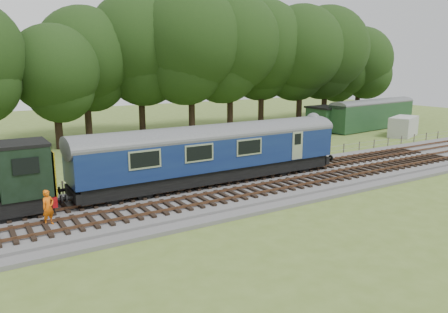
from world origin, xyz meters
TOP-DOWN VIEW (x-y plane):
  - ground at (0.00, 0.00)m, footprint 120.00×120.00m
  - ballast at (0.00, 0.00)m, footprint 70.00×7.00m
  - track_north at (0.00, 1.40)m, footprint 67.20×2.40m
  - track_south at (0.00, -1.60)m, footprint 67.20×2.40m
  - fence at (0.00, 4.50)m, footprint 64.00×0.12m
  - tree_line at (0.00, 22.00)m, footprint 70.00×8.00m
  - dmu_railcar at (-3.23, 1.40)m, footprint 18.05×2.86m
  - worker at (-13.77, -0.98)m, footprint 0.75×0.66m
  - parked_coach at (26.80, 13.75)m, footprint 14.28×3.99m
  - shed at (20.57, 15.57)m, footprint 3.80×3.80m
  - caravan at (25.35, 8.27)m, footprint 4.91×3.65m

SIDE VIEW (x-z plane):
  - ground at x=0.00m, z-range 0.00..0.00m
  - fence at x=0.00m, z-range -0.50..0.50m
  - tree_line at x=0.00m, z-range -9.00..9.00m
  - ballast at x=0.00m, z-range 0.00..0.35m
  - track_north at x=0.00m, z-range 0.31..0.52m
  - track_south at x=0.00m, z-range 0.31..0.52m
  - caravan at x=25.35m, z-range 0.00..2.16m
  - worker at x=-13.77m, z-range 0.35..2.08m
  - shed at x=20.57m, z-range 0.02..2.99m
  - parked_coach at x=26.80m, z-range 0.22..3.82m
  - dmu_railcar at x=-3.23m, z-range 0.67..4.54m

